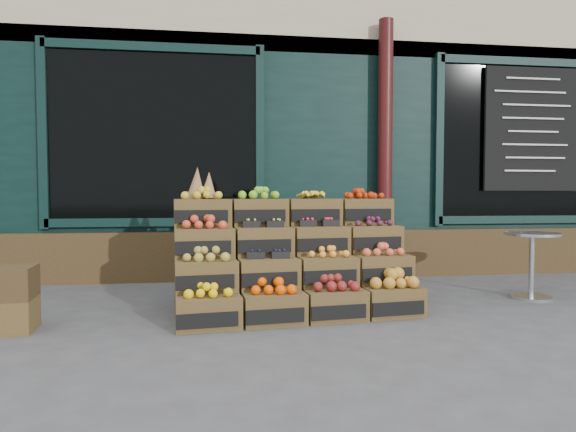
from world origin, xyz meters
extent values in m
plane|color=#47474A|center=(0.00, 0.00, 0.00)|extent=(60.00, 60.00, 0.00)
cube|color=black|center=(0.00, 5.20, 2.40)|extent=(12.00, 6.00, 4.80)
cube|color=black|center=(0.00, 2.25, 1.50)|extent=(12.00, 0.12, 3.00)
cube|color=#3E2E18|center=(0.00, 2.18, 0.30)|extent=(12.00, 0.18, 0.60)
cube|color=black|center=(-1.60, 2.18, 1.75)|extent=(2.40, 0.06, 2.00)
cube|color=black|center=(3.20, 2.18, 1.75)|extent=(2.40, 0.06, 2.00)
cylinder|color=#380D0D|center=(1.20, 2.05, 1.60)|extent=(0.18, 0.18, 3.20)
cube|color=black|center=(3.20, 2.10, 1.90)|extent=(1.30, 0.04, 1.60)
cube|color=#523F20|center=(-0.92, 0.08, 0.13)|extent=(0.54, 0.40, 0.25)
cube|color=black|center=(-0.90, -0.11, 0.10)|extent=(0.46, 0.06, 0.11)
cube|color=yellow|center=(-0.92, 0.08, 0.29)|extent=(0.43, 0.31, 0.08)
cube|color=#523F20|center=(-0.40, 0.13, 0.13)|extent=(0.54, 0.40, 0.25)
cube|color=black|center=(-0.38, -0.05, 0.10)|extent=(0.46, 0.06, 0.11)
cube|color=#F14800|center=(-0.40, 0.13, 0.30)|extent=(0.43, 0.31, 0.09)
cube|color=#523F20|center=(0.12, 0.19, 0.13)|extent=(0.54, 0.40, 0.25)
cube|color=black|center=(0.14, 0.00, 0.10)|extent=(0.46, 0.06, 0.11)
cube|color=maroon|center=(0.12, 0.19, 0.30)|extent=(0.43, 0.31, 0.10)
cube|color=#523F20|center=(0.64, 0.24, 0.13)|extent=(0.54, 0.40, 0.25)
cube|color=black|center=(0.66, 0.06, 0.10)|extent=(0.46, 0.06, 0.11)
cube|color=#B77B24|center=(0.64, 0.24, 0.31)|extent=(0.43, 0.31, 0.12)
cube|color=#523F20|center=(-0.94, 0.29, 0.38)|extent=(0.54, 0.40, 0.25)
cube|color=black|center=(-0.92, 0.10, 0.35)|extent=(0.46, 0.06, 0.11)
cube|color=olive|center=(-0.94, 0.29, 0.55)|extent=(0.43, 0.31, 0.09)
cube|color=#523F20|center=(-0.42, 0.34, 0.38)|extent=(0.54, 0.40, 0.25)
cube|color=black|center=(-0.40, 0.16, 0.35)|extent=(0.46, 0.06, 0.11)
cube|color=#1B1849|center=(-0.42, 0.34, 0.52)|extent=(0.43, 0.31, 0.03)
cube|color=#523F20|center=(0.10, 0.40, 0.38)|extent=(0.54, 0.40, 0.25)
cube|color=black|center=(0.12, 0.22, 0.35)|extent=(0.46, 0.06, 0.11)
cube|color=orange|center=(0.10, 0.40, 0.54)|extent=(0.43, 0.31, 0.07)
cube|color=#523F20|center=(0.62, 0.46, 0.38)|extent=(0.54, 0.40, 0.25)
cube|color=black|center=(0.64, 0.27, 0.35)|extent=(0.46, 0.06, 0.11)
cube|color=#C75332|center=(0.62, 0.46, 0.55)|extent=(0.43, 0.31, 0.08)
cube|color=#523F20|center=(-0.97, 0.50, 0.63)|extent=(0.54, 0.40, 0.25)
cube|color=black|center=(-0.95, 0.32, 0.61)|extent=(0.46, 0.06, 0.11)
cube|color=#BF3B24|center=(-0.97, 0.50, 0.80)|extent=(0.43, 0.31, 0.09)
cube|color=#523F20|center=(-0.45, 0.56, 0.63)|extent=(0.54, 0.40, 0.25)
cube|color=black|center=(-0.43, 0.37, 0.61)|extent=(0.46, 0.06, 0.11)
cube|color=#A6CA54|center=(-0.45, 0.56, 0.77)|extent=(0.43, 0.31, 0.03)
cube|color=#523F20|center=(0.08, 0.61, 0.63)|extent=(0.54, 0.40, 0.25)
cube|color=black|center=(0.10, 0.43, 0.61)|extent=(0.46, 0.06, 0.11)
cube|color=#BC1F3A|center=(0.08, 0.61, 0.77)|extent=(0.43, 0.31, 0.03)
cube|color=#523F20|center=(0.60, 0.67, 0.63)|extent=(0.54, 0.40, 0.25)
cube|color=black|center=(0.62, 0.48, 0.61)|extent=(0.46, 0.06, 0.11)
cube|color=#411529|center=(0.60, 0.67, 0.79)|extent=(0.43, 0.31, 0.06)
cube|color=#523F20|center=(-0.99, 0.71, 0.88)|extent=(0.54, 0.40, 0.25)
cube|color=black|center=(-0.97, 0.53, 0.86)|extent=(0.46, 0.06, 0.11)
cube|color=gold|center=(-0.99, 0.71, 1.05)|extent=(0.43, 0.31, 0.09)
cube|color=#523F20|center=(-0.47, 0.77, 0.88)|extent=(0.54, 0.40, 0.25)
cube|color=black|center=(-0.45, 0.58, 0.86)|extent=(0.46, 0.06, 0.11)
cube|color=#6BAF20|center=(-0.47, 0.77, 1.05)|extent=(0.43, 0.31, 0.09)
cube|color=#523F20|center=(0.05, 0.83, 0.88)|extent=(0.54, 0.40, 0.25)
cube|color=black|center=(0.07, 0.64, 0.86)|extent=(0.46, 0.06, 0.11)
cube|color=gold|center=(0.05, 0.83, 1.05)|extent=(0.43, 0.31, 0.08)
cube|color=#523F20|center=(0.57, 0.88, 0.88)|extent=(0.54, 0.40, 0.25)
cube|color=black|center=(0.59, 0.70, 0.86)|extent=(0.46, 0.06, 0.11)
cube|color=#9C2407|center=(0.57, 0.88, 1.05)|extent=(0.43, 0.31, 0.07)
cube|color=#3E2E18|center=(-0.16, 0.37, 0.13)|extent=(2.10, 0.57, 0.25)
cube|color=#3E2E18|center=(-0.18, 0.59, 0.25)|extent=(2.10, 0.57, 0.50)
cube|color=#3E2E18|center=(-0.21, 0.80, 0.38)|extent=(2.10, 0.57, 0.76)
cone|color=olive|center=(-1.04, 0.71, 1.16)|extent=(0.17, 0.17, 0.29)
cone|color=olive|center=(-0.93, 0.75, 1.14)|extent=(0.16, 0.16, 0.25)
cylinder|color=silver|center=(2.28, 0.70, 0.01)|extent=(0.39, 0.39, 0.03)
cylinder|color=silver|center=(2.28, 0.70, 0.33)|extent=(0.05, 0.05, 0.64)
cylinder|color=silver|center=(2.28, 0.70, 0.65)|extent=(0.53, 0.53, 0.03)
imported|color=#1E6C2F|center=(-1.86, 2.96, 0.92)|extent=(0.68, 0.45, 1.84)
camera|label=1|loc=(-0.80, -3.74, 1.05)|focal=30.00mm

